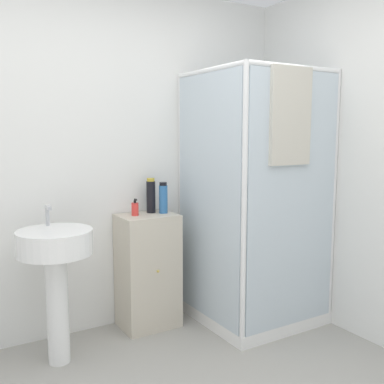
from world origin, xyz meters
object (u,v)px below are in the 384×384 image
at_px(soap_dispenser, 135,209).
at_px(sink, 56,262).
at_px(shampoo_bottle_tall_black, 151,196).
at_px(shampoo_bottle_blue, 163,198).

bearing_deg(soap_dispenser, sink, -160.81).
relative_size(sink, shampoo_bottle_tall_black, 3.79).
relative_size(shampoo_bottle_tall_black, shampoo_bottle_blue, 1.13).
bearing_deg(soap_dispenser, shampoo_bottle_blue, -4.72).
bearing_deg(sink, shampoo_bottle_tall_black, 18.71).
height_order(sink, shampoo_bottle_blue, shampoo_bottle_blue).
relative_size(sink, soap_dispenser, 7.97).
distance_m(shampoo_bottle_tall_black, shampoo_bottle_blue, 0.10).
xyz_separation_m(soap_dispenser, shampoo_bottle_tall_black, (0.15, 0.05, 0.08)).
height_order(sink, shampoo_bottle_tall_black, shampoo_bottle_tall_black).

